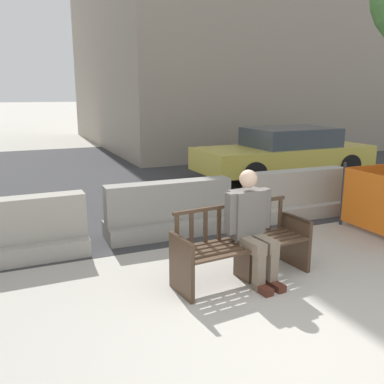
# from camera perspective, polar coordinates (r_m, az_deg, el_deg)

# --- Properties ---
(ground_plane) EXTENTS (200.00, 200.00, 0.00)m
(ground_plane) POSITION_cam_1_polar(r_m,az_deg,el_deg) (4.22, 14.80, -18.48)
(ground_plane) COLOR #ADA89E
(street_asphalt) EXTENTS (120.00, 12.00, 0.01)m
(street_asphalt) POSITION_cam_1_polar(r_m,az_deg,el_deg) (11.89, -11.98, 2.34)
(street_asphalt) COLOR #333335
(street_asphalt) RESTS_ON ground
(street_bench) EXTENTS (1.73, 0.68, 0.88)m
(street_bench) POSITION_cam_1_polar(r_m,az_deg,el_deg) (5.13, 6.65, -7.31)
(street_bench) COLOR #473323
(street_bench) RESTS_ON ground
(seated_person) EXTENTS (0.59, 0.75, 1.31)m
(seated_person) POSITION_cam_1_polar(r_m,az_deg,el_deg) (5.04, 7.89, -4.20)
(seated_person) COLOR #66605B
(seated_person) RESTS_ON ground
(jersey_barrier_centre) EXTENTS (2.01, 0.72, 0.84)m
(jersey_barrier_centre) POSITION_cam_1_polar(r_m,az_deg,el_deg) (6.70, -3.04, -2.80)
(jersey_barrier_centre) COLOR gray
(jersey_barrier_centre) RESTS_ON ground
(jersey_barrier_left) EXTENTS (2.01, 0.71, 0.84)m
(jersey_barrier_left) POSITION_cam_1_polar(r_m,az_deg,el_deg) (6.15, -23.22, -5.37)
(jersey_barrier_left) COLOR #9E998E
(jersey_barrier_left) RESTS_ON ground
(jersey_barrier_right) EXTENTS (2.02, 0.73, 0.84)m
(jersey_barrier_right) POSITION_cam_1_polar(r_m,az_deg,el_deg) (7.86, 13.58, -0.75)
(jersey_barrier_right) COLOR #ADA89E
(jersey_barrier_right) RESTS_ON ground
(car_taxi_near) EXTENTS (4.63, 1.94, 1.29)m
(car_taxi_near) POSITION_cam_1_polar(r_m,az_deg,el_deg) (11.35, 12.31, 5.14)
(car_taxi_near) COLOR #DBC64C
(car_taxi_near) RESTS_ON ground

